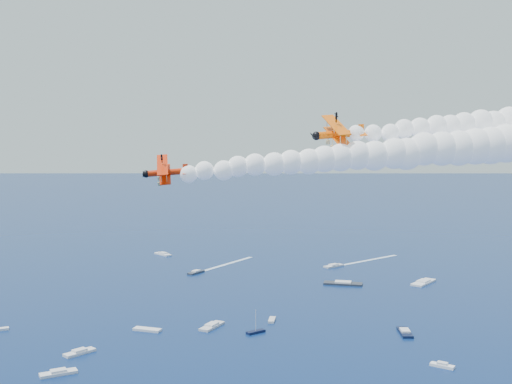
% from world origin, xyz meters
% --- Properties ---
extents(biplane_lead, '(12.68, 13.76, 9.20)m').
position_xyz_m(biplane_lead, '(9.64, 22.14, 56.92)').
color(biplane_lead, '#FF6005').
extents(biplane_trail, '(9.89, 10.88, 7.38)m').
position_xyz_m(biplane_trail, '(-12.38, 6.14, 51.31)').
color(biplane_trail, red).
extents(smoke_trail_trail, '(71.76, 60.51, 12.22)m').
position_xyz_m(smoke_trail_trail, '(17.95, 21.95, 53.95)').
color(smoke_trail_trail, white).
extents(spectator_boats, '(222.68, 182.94, 0.70)m').
position_xyz_m(spectator_boats, '(-15.46, 108.82, 0.35)').
color(spectator_boats, '#313641').
rests_on(spectator_boats, ground).
extents(boat_wakes, '(181.78, 203.54, 0.04)m').
position_xyz_m(boat_wakes, '(-4.81, 142.45, 0.03)').
color(boat_wakes, white).
rests_on(boat_wakes, ground).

